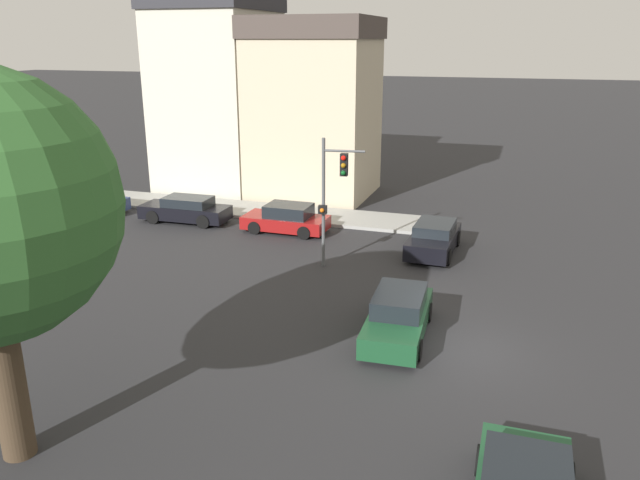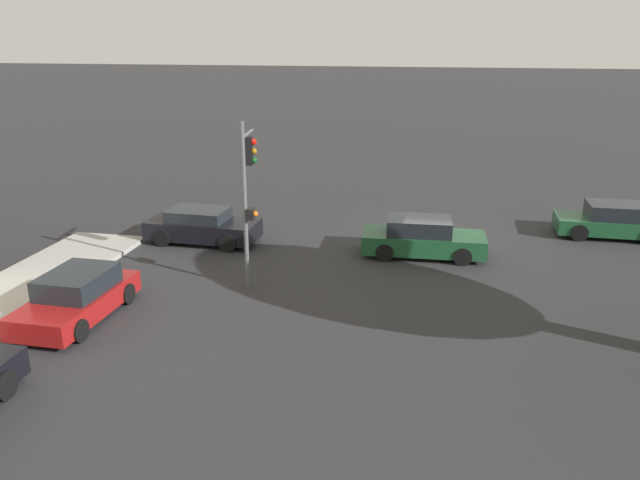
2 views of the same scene
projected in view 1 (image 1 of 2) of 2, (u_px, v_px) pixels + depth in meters
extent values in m
plane|color=#28282B|center=(460.00, 349.00, 19.29)|extent=(300.00, 300.00, 0.00)
cube|color=beige|center=(314.00, 119.00, 37.41)|extent=(6.51, 6.83, 9.19)
cube|color=#473D38|center=(314.00, 28.00, 35.82)|extent=(6.77, 7.10, 1.23)
cube|color=beige|center=(219.00, 101.00, 39.64)|extent=(7.64, 6.15, 10.80)
cube|color=#2D2D33|center=(214.00, 1.00, 37.82)|extent=(7.95, 6.40, 1.11)
cylinder|color=#423323|center=(8.00, 382.00, 13.88)|extent=(0.74, 0.74, 3.73)
cylinder|color=#515456|center=(323.00, 204.00, 25.60)|extent=(0.14, 0.14, 5.42)
cylinder|color=#515456|center=(344.00, 151.00, 24.77)|extent=(0.31, 1.67, 0.10)
cube|color=black|center=(344.00, 165.00, 24.94)|extent=(0.34, 0.34, 0.90)
sphere|color=red|center=(343.00, 158.00, 24.67)|extent=(0.20, 0.20, 0.20)
sphere|color=#99660F|center=(343.00, 166.00, 24.76)|extent=(0.20, 0.20, 0.20)
sphere|color=#0F511E|center=(343.00, 173.00, 24.86)|extent=(0.20, 0.20, 0.20)
cube|color=black|center=(323.00, 210.00, 25.49)|extent=(0.26, 0.38, 0.35)
sphere|color=orange|center=(322.00, 210.00, 25.36)|extent=(0.18, 0.18, 0.18)
cube|color=#194728|center=(398.00, 321.00, 20.01)|extent=(4.61, 1.97, 0.69)
cube|color=black|center=(400.00, 301.00, 19.99)|extent=(2.43, 1.65, 0.58)
cylinder|color=black|center=(418.00, 350.00, 18.58)|extent=(0.67, 0.25, 0.66)
cylinder|color=black|center=(364.00, 343.00, 19.00)|extent=(0.67, 0.25, 0.66)
cylinder|color=black|center=(428.00, 312.00, 21.15)|extent=(0.67, 0.25, 0.66)
cylinder|color=black|center=(380.00, 307.00, 21.57)|extent=(0.67, 0.25, 0.66)
cylinder|color=black|center=(481.00, 461.00, 13.65)|extent=(0.68, 0.22, 0.68)
cylinder|color=black|center=(568.00, 478.00, 13.13)|extent=(0.68, 0.22, 0.68)
cube|color=black|center=(434.00, 241.00, 27.92)|extent=(4.46, 1.96, 0.72)
cube|color=black|center=(435.00, 227.00, 27.89)|extent=(2.34, 1.68, 0.45)
cylinder|color=black|center=(448.00, 257.00, 26.48)|extent=(0.70, 0.24, 0.70)
cylinder|color=black|center=(408.00, 252.00, 27.03)|extent=(0.70, 0.24, 0.70)
cylinder|color=black|center=(457.00, 238.00, 28.92)|extent=(0.70, 0.24, 0.70)
cylinder|color=black|center=(420.00, 235.00, 29.48)|extent=(0.70, 0.24, 0.70)
cube|color=maroon|center=(286.00, 222.00, 31.00)|extent=(1.90, 4.20, 0.62)
cube|color=black|center=(289.00, 211.00, 30.76)|extent=(1.66, 2.19, 0.60)
cylinder|color=black|center=(255.00, 228.00, 30.66)|extent=(0.23, 0.65, 0.65)
cylinder|color=black|center=(269.00, 218.00, 32.24)|extent=(0.23, 0.65, 0.65)
cylinder|color=black|center=(304.00, 233.00, 29.86)|extent=(0.23, 0.65, 0.65)
cylinder|color=black|center=(316.00, 223.00, 31.44)|extent=(0.23, 0.65, 0.65)
cube|color=black|center=(185.00, 212.00, 32.66)|extent=(1.84, 4.71, 0.69)
cube|color=black|center=(188.00, 201.00, 32.43)|extent=(1.58, 2.46, 0.47)
cylinder|color=black|center=(153.00, 217.00, 32.38)|extent=(0.24, 0.71, 0.71)
cylinder|color=black|center=(169.00, 209.00, 33.85)|extent=(0.24, 0.71, 0.71)
cylinder|color=black|center=(203.00, 222.00, 31.58)|extent=(0.24, 0.71, 0.71)
cylinder|color=black|center=(217.00, 213.00, 33.05)|extent=(0.24, 0.71, 0.71)
cube|color=navy|center=(92.00, 204.00, 34.42)|extent=(1.73, 3.87, 0.66)
cube|color=black|center=(93.00, 194.00, 34.20)|extent=(1.51, 2.02, 0.47)
cylinder|color=black|center=(64.00, 209.00, 34.11)|extent=(0.22, 0.64, 0.63)
cylinder|color=black|center=(83.00, 202.00, 35.55)|extent=(0.22, 0.64, 0.63)
cylinder|color=black|center=(102.00, 212.00, 33.41)|extent=(0.22, 0.64, 0.63)
cylinder|color=black|center=(119.00, 205.00, 34.85)|extent=(0.22, 0.64, 0.63)
cube|color=#4C5156|center=(24.00, 196.00, 35.97)|extent=(1.84, 3.88, 0.71)
cube|color=black|center=(24.00, 186.00, 35.74)|extent=(1.61, 2.02, 0.51)
cylinder|color=black|center=(18.00, 194.00, 37.16)|extent=(0.22, 0.70, 0.70)
cylinder|color=black|center=(30.00, 204.00, 34.90)|extent=(0.22, 0.70, 0.70)
cylinder|color=black|center=(52.00, 197.00, 36.45)|extent=(0.22, 0.70, 0.70)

